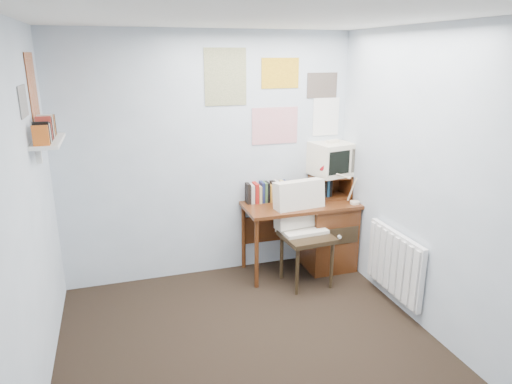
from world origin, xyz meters
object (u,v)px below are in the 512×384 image
at_px(tv_riser, 330,186).
at_px(desk_chair, 307,237).
at_px(desk_lamp, 356,187).
at_px(radiator, 395,263).
at_px(wall_shelf, 48,141).
at_px(crt_tv, 332,157).
at_px(desk, 323,232).

bearing_deg(tv_riser, desk_chair, -136.68).
relative_size(desk_lamp, radiator, 0.45).
bearing_deg(wall_shelf, crt_tv, 10.68).
bearing_deg(crt_tv, wall_shelf, 178.83).
bearing_deg(crt_tv, tv_riser, -138.48).
bearing_deg(desk_chair, wall_shelf, 177.82).
distance_m(desk_lamp, tv_riser, 0.33).
xyz_separation_m(desk_lamp, crt_tv, (-0.14, 0.31, 0.26)).
bearing_deg(crt_tv, desk_chair, -148.13).
height_order(desk, radiator, desk).
bearing_deg(desk_lamp, tv_riser, 125.81).
bearing_deg(wall_shelf, desk, 8.40).
bearing_deg(desk, desk_chair, -136.55).
distance_m(tv_riser, wall_shelf, 2.83).
distance_m(crt_tv, radiator, 1.33).
height_order(radiator, wall_shelf, wall_shelf).
height_order(crt_tv, wall_shelf, wall_shelf).
distance_m(desk, wall_shelf, 2.87).
xyz_separation_m(tv_riser, wall_shelf, (-2.69, -0.49, 0.74)).
xyz_separation_m(desk_chair, crt_tv, (0.45, 0.44, 0.69)).
bearing_deg(radiator, crt_tv, 98.33).
bearing_deg(radiator, tv_riser, 99.28).
xyz_separation_m(desk_chair, wall_shelf, (-2.25, -0.07, 1.11)).
distance_m(crt_tv, wall_shelf, 2.78).
relative_size(desk, radiator, 1.50).
height_order(desk_lamp, crt_tv, crt_tv).
bearing_deg(desk_chair, tv_riser, 39.23).
bearing_deg(desk_chair, desk, 39.36).
bearing_deg(crt_tv, desk, -147.50).
height_order(tv_riser, wall_shelf, wall_shelf).
relative_size(desk_chair, wall_shelf, 1.64).
bearing_deg(desk_chair, radiator, -49.78).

